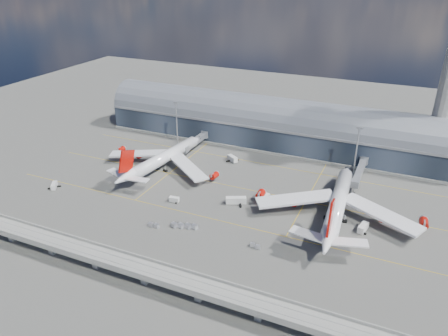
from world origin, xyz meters
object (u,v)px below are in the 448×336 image
at_px(airliner_left, 162,159).
at_px(airliner_right, 338,205).
at_px(floodlight_mast_right, 356,150).
at_px(service_truck_3, 363,228).
at_px(service_truck_0, 54,186).
at_px(service_truck_1, 174,200).
at_px(service_truck_4, 265,197).
at_px(service_truck_5, 232,159).
at_px(cargo_train_1, 184,226).
at_px(floodlight_mast_left, 177,122).
at_px(service_truck_2, 236,200).
at_px(cargo_train_2, 255,246).
at_px(cargo_train_0, 154,225).

distance_m(airliner_left, airliner_right, 91.21).
bearing_deg(airliner_left, floodlight_mast_right, 27.21).
bearing_deg(service_truck_3, airliner_right, 165.05).
bearing_deg(service_truck_0, service_truck_1, -21.32).
bearing_deg(service_truck_4, service_truck_5, 151.29).
xyz_separation_m(airliner_left, service_truck_3, (102.19, -16.71, -4.29)).
relative_size(airliner_left, airliner_right, 0.91).
xyz_separation_m(airliner_left, airliner_right, (90.57, -10.72, 0.20)).
bearing_deg(cargo_train_1, floodlight_mast_left, 47.13).
relative_size(airliner_right, service_truck_5, 10.91).
bearing_deg(service_truck_1, service_truck_0, 93.63).
relative_size(floodlight_mast_right, service_truck_1, 5.61).
bearing_deg(service_truck_4, service_truck_2, -122.78).
xyz_separation_m(airliner_left, service_truck_4, (58.69, -8.77, -4.53)).
bearing_deg(floodlight_mast_left, cargo_train_2, -45.07).
relative_size(floodlight_mast_right, airliner_right, 0.35).
height_order(airliner_left, service_truck_4, airliner_left).
relative_size(service_truck_0, cargo_train_2, 1.38).
bearing_deg(service_truck_1, service_truck_4, -70.75).
xyz_separation_m(service_truck_2, service_truck_4, (10.61, 8.49, -0.37)).
height_order(airliner_left, service_truck_3, airliner_left).
distance_m(service_truck_1, service_truck_4, 40.58).
distance_m(floodlight_mast_left, service_truck_3, 122.48).
xyz_separation_m(floodlight_mast_right, service_truck_4, (-31.90, -41.05, -12.31)).
height_order(service_truck_3, service_truck_5, service_truck_5).
height_order(service_truck_0, service_truck_3, service_truck_3).
relative_size(service_truck_3, service_truck_5, 0.99).
bearing_deg(service_truck_5, service_truck_1, -154.36).
bearing_deg(floodlight_mast_right, service_truck_5, -171.69).
xyz_separation_m(service_truck_2, service_truck_3, (54.11, 0.54, -0.13)).
distance_m(service_truck_2, cargo_train_0, 38.36).
bearing_deg(service_truck_4, floodlight_mast_right, 70.72).
height_order(floodlight_mast_right, cargo_train_0, floodlight_mast_right).
height_order(airliner_left, cargo_train_0, airliner_left).
relative_size(service_truck_3, cargo_train_2, 1.49).
relative_size(service_truck_5, cargo_train_2, 1.50).
bearing_deg(cargo_train_0, floodlight_mast_right, -33.84).
xyz_separation_m(airliner_right, service_truck_0, (-126.29, -27.90, -4.75)).
relative_size(service_truck_0, cargo_train_0, 1.27).
xyz_separation_m(floodlight_mast_right, service_truck_0, (-126.30, -70.91, -12.33)).
height_order(floodlight_mast_right, cargo_train_2, floodlight_mast_right).
bearing_deg(cargo_train_1, cargo_train_0, 126.70).
distance_m(service_truck_2, service_truck_4, 13.59).
relative_size(service_truck_2, service_truck_5, 1.36).
distance_m(service_truck_2, service_truck_3, 54.11).
relative_size(airliner_right, service_truck_2, 8.01).
bearing_deg(cargo_train_1, service_truck_1, 56.55).
xyz_separation_m(service_truck_0, service_truck_2, (83.79, 21.37, 0.38)).
height_order(airliner_right, service_truck_2, airliner_right).
distance_m(service_truck_5, cargo_train_0, 71.29).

